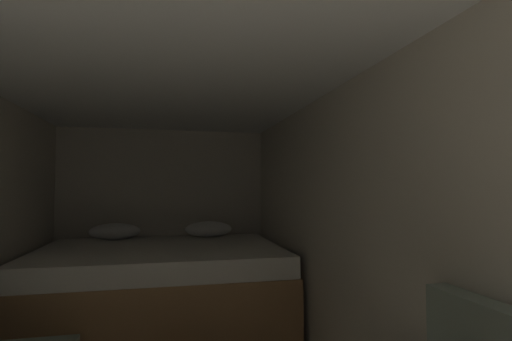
# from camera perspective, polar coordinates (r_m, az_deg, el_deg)

# --- Properties ---
(wall_back) EXTENTS (2.62, 0.05, 2.10)m
(wall_back) POSITION_cam_1_polar(r_m,az_deg,el_deg) (4.96, -13.77, -6.20)
(wall_back) COLOR beige
(wall_back) RESTS_ON ground
(wall_right) EXTENTS (0.05, 5.07, 2.10)m
(wall_right) POSITION_cam_1_polar(r_m,az_deg,el_deg) (2.70, 14.14, -9.27)
(wall_right) COLOR beige
(wall_right) RESTS_ON ground
(ceiling_slab) EXTENTS (2.62, 5.07, 0.05)m
(ceiling_slab) POSITION_cam_1_polar(r_m,az_deg,el_deg) (2.51, -14.41, 15.12)
(ceiling_slab) COLOR white
(ceiling_slab) RESTS_ON wall_left
(bed) EXTENTS (2.40, 1.76, 0.96)m
(bed) POSITION_cam_1_polar(r_m,az_deg,el_deg) (4.12, -14.08, -16.22)
(bed) COLOR #9E7247
(bed) RESTS_ON ground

